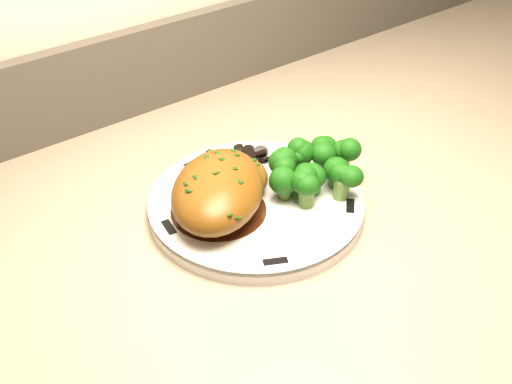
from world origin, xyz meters
TOP-DOWN VIEW (x-y plane):
  - plate at (-0.21, 1.71)m, footprint 0.31×0.31m
  - rim_accent_0 at (-0.23, 1.81)m, footprint 0.03×0.01m
  - rim_accent_1 at (-0.32, 1.72)m, footprint 0.01×0.03m
  - rim_accent_2 at (-0.26, 1.61)m, footprint 0.03×0.02m
  - rim_accent_3 at (-0.14, 1.63)m, footprint 0.02×0.02m
  - rim_accent_4 at (-0.12, 1.75)m, footprint 0.02×0.03m
  - gravy_pool at (-0.26, 1.71)m, footprint 0.10×0.10m
  - chicken_breast at (-0.25, 1.72)m, footprint 0.17×0.17m
  - mushroom_pile at (-0.19, 1.77)m, footprint 0.07×0.05m
  - broccoli_florets at (-0.14, 1.69)m, footprint 0.11×0.09m

SIDE VIEW (x-z plane):
  - plate at x=-0.21m, z-range 0.91..0.92m
  - rim_accent_0 at x=-0.23m, z-range 0.92..0.92m
  - rim_accent_1 at x=-0.32m, z-range 0.92..0.92m
  - rim_accent_2 at x=-0.26m, z-range 0.92..0.92m
  - rim_accent_3 at x=-0.14m, z-range 0.92..0.92m
  - rim_accent_4 at x=-0.12m, z-range 0.92..0.92m
  - gravy_pool at x=-0.26m, z-range 0.92..0.92m
  - mushroom_pile at x=-0.19m, z-range 0.92..0.94m
  - broccoli_florets at x=-0.14m, z-range 0.92..0.97m
  - chicken_breast at x=-0.25m, z-range 0.92..0.98m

